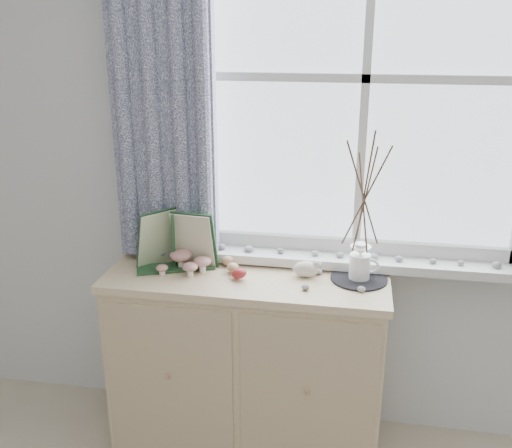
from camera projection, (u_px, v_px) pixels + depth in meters
name	position (u px, v px, depth m)	size (l,w,h in m)	color
room_shell	(98.00, 218.00, 0.62)	(4.04, 4.04, 2.62)	silver
sideboard	(247.00, 362.00, 2.55)	(1.20, 0.45, 0.85)	beige
botanical_book	(172.00, 242.00, 2.41)	(0.39, 0.13, 0.27)	#1F4124
toadstool_cluster	(186.00, 260.00, 2.44)	(0.22, 0.15, 0.09)	white
wooden_eggs	(233.00, 267.00, 2.43)	(0.13, 0.17, 0.07)	tan
songbird_figurine	(306.00, 268.00, 2.39)	(0.14, 0.07, 0.08)	silver
crocheted_doily	(359.00, 279.00, 2.37)	(0.24, 0.24, 0.01)	black
twig_pitcher	(364.00, 194.00, 2.25)	(0.26, 0.26, 0.65)	white
sideboard_pebbles	(318.00, 278.00, 2.36)	(0.33, 0.23, 0.02)	#939396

